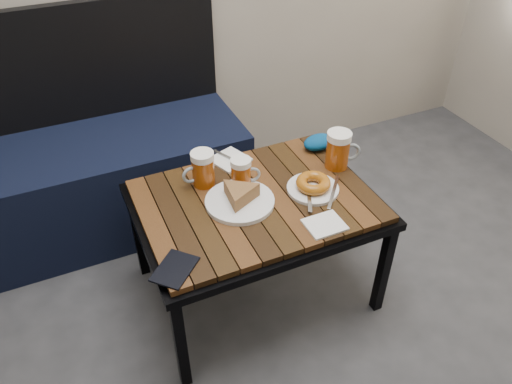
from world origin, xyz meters
name	(u,v)px	position (x,y,z in m)	size (l,w,h in m)	color
bench	(84,177)	(-0.28, 1.76, 0.27)	(1.40, 0.50, 0.95)	black
cafe_table	(256,208)	(0.25, 1.09, 0.43)	(0.84, 0.62, 0.47)	black
beer_mug_left	(202,169)	(0.11, 1.24, 0.54)	(0.12, 0.08, 0.13)	#97400C
beer_mug_centre	(242,173)	(0.23, 1.17, 0.53)	(0.11, 0.08, 0.12)	#97400C
beer_mug_right	(339,150)	(0.61, 1.14, 0.55)	(0.14, 0.11, 0.15)	#97400C
plate_pie	(240,197)	(0.19, 1.09, 0.50)	(0.24, 0.24, 0.07)	white
plate_bagel	(313,185)	(0.45, 1.05, 0.49)	(0.21, 0.23, 0.05)	white
napkin_left	(230,160)	(0.25, 1.34, 0.48)	(0.16, 0.16, 0.01)	white
napkin_right	(325,225)	(0.40, 0.87, 0.48)	(0.13, 0.11, 0.01)	white
passport_navy	(175,269)	(-0.11, 0.88, 0.48)	(0.10, 0.14, 0.01)	black
passport_burgundy	(229,159)	(0.25, 1.35, 0.47)	(0.09, 0.12, 0.01)	black
knit_pouch	(319,142)	(0.61, 1.28, 0.50)	(0.13, 0.09, 0.06)	navy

